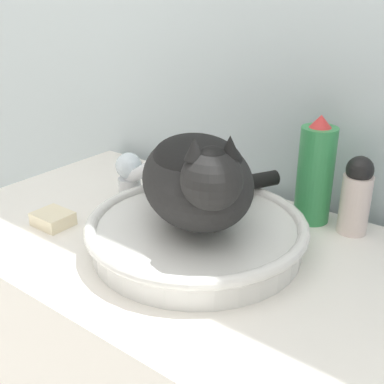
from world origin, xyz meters
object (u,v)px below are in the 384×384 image
object	(u,v)px
cat	(199,176)
soap_bar	(53,219)
spray_bottle_trigger	(315,173)
deodorant_stick	(356,195)
faucet	(133,175)

from	to	relation	value
cat	soap_bar	bearing A→B (deg)	-120.13
spray_bottle_trigger	soap_bar	distance (m)	0.48
deodorant_stick	soap_bar	bearing A→B (deg)	-145.18
faucet	spray_bottle_trigger	world-z (taller)	spray_bottle_trigger
cat	spray_bottle_trigger	distance (m)	0.24
cat	faucet	size ratio (longest dim) A/B	2.27
cat	faucet	xyz separation A→B (m)	(-0.20, 0.06, -0.07)
spray_bottle_trigger	soap_bar	bearing A→B (deg)	-139.83
deodorant_stick	cat	bearing A→B (deg)	-128.73
faucet	soap_bar	bearing A→B (deg)	-96.45
faucet	soap_bar	xyz separation A→B (m)	(-0.06, -0.15, -0.05)
faucet	soap_bar	world-z (taller)	faucet
cat	spray_bottle_trigger	size ratio (longest dim) A/B	1.80
deodorant_stick	soap_bar	distance (m)	0.53
deodorant_stick	spray_bottle_trigger	bearing A→B (deg)	180.00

